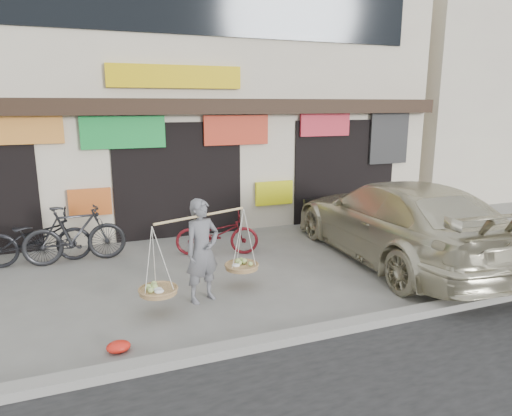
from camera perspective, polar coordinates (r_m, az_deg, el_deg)
name	(u,v)px	position (r m, az deg, el deg)	size (l,w,h in m)	color
ground	(224,289)	(7.96, -4.05, -10.11)	(70.00, 70.00, 0.00)	gray
kerb	(268,341)	(6.23, 1.56, -16.33)	(70.00, 0.25, 0.12)	gray
shophouse_block	(155,92)	(13.60, -12.47, 14.02)	(14.00, 6.32, 7.00)	beige
neighbor_east	(495,102)	(20.98, 27.69, 11.68)	(12.00, 7.00, 6.40)	beige
street_vendor	(202,255)	(7.30, -6.73, -5.80)	(2.07, 1.11, 1.67)	slate
bike_0	(37,238)	(9.97, -25.68, -3.39)	(0.71, 2.02, 1.06)	black
bike_1	(75,234)	(9.73, -21.70, -3.07)	(0.55, 1.95, 1.17)	black
bike_2	(217,234)	(9.60, -4.90, -3.21)	(0.60, 1.73, 0.91)	#580F14
suv	(396,220)	(9.63, 17.13, -1.48)	(2.53, 5.69, 1.62)	beige
red_bag	(118,347)	(6.34, -16.82, -16.26)	(0.31, 0.25, 0.14)	red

